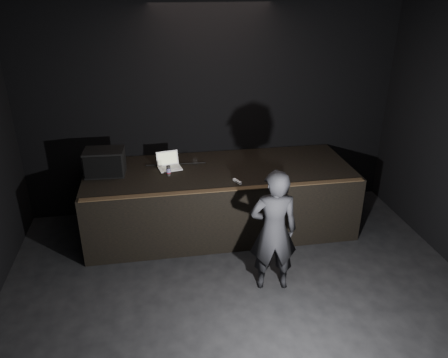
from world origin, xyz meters
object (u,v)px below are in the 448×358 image
stage_riser (220,199)px  laptop (169,164)px  stage_monitor (105,162)px  person (273,231)px  beer_can (169,171)px

stage_riser → laptop: (-0.75, 0.20, 0.56)m
stage_monitor → person: bearing=-35.2°
laptop → beer_can: (-0.02, -0.30, 0.02)m
stage_monitor → laptop: (0.93, 0.09, -0.13)m
stage_monitor → beer_can: stage_monitor is taller
laptop → stage_monitor: bearing=174.6°
stage_riser → beer_can: beer_can is taller
beer_can → laptop: bearing=86.2°
stage_riser → stage_monitor: size_ratio=6.86×
stage_riser → laptop: size_ratio=10.44×
beer_can → person: size_ratio=0.09×
laptop → person: size_ratio=0.24×
stage_riser → person: size_ratio=2.46×
stage_monitor → beer_can: size_ratio=3.89×
stage_riser → laptop: 0.95m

